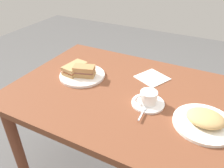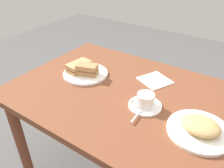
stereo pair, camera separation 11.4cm
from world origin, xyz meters
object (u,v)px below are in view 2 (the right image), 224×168
object	(u,v)px
dining_table	(125,107)
napkin	(155,80)
spoon	(138,113)
sandwich_plate	(86,74)
sandwich_front	(87,70)
coffee_saucer	(145,106)
sandwich_back	(79,66)
side_plate	(199,131)
coffee_cup	(145,99)

from	to	relation	value
dining_table	napkin	bearing A→B (deg)	-112.41
spoon	dining_table	bearing A→B (deg)	-41.64
sandwich_plate	spoon	xyz separation A→B (m)	(-0.42, 0.15, 0.01)
sandwich_front	coffee_saucer	world-z (taller)	sandwich_front
sandwich_front	napkin	xyz separation A→B (m)	(-0.34, -0.17, -0.04)
napkin	sandwich_back	bearing A→B (deg)	21.79
dining_table	napkin	xyz separation A→B (m)	(-0.08, -0.19, 0.10)
dining_table	spoon	size ratio (longest dim) A/B	11.82
dining_table	sandwich_plate	size ratio (longest dim) A/B	4.58
coffee_saucer	side_plate	world-z (taller)	side_plate
dining_table	side_plate	world-z (taller)	side_plate
sandwich_front	coffee_cup	distance (m)	0.40
coffee_cup	spoon	world-z (taller)	coffee_cup
sandwich_back	napkin	distance (m)	0.44
coffee_saucer	spoon	world-z (taller)	spoon
sandwich_plate	sandwich_back	world-z (taller)	sandwich_back
coffee_cup	napkin	distance (m)	0.25
dining_table	sandwich_plate	bearing A→B (deg)	-4.90
side_plate	napkin	world-z (taller)	side_plate
dining_table	sandwich_front	distance (m)	0.30
sandwich_front	coffee_cup	size ratio (longest dim) A/B	1.42
dining_table	sandwich_front	bearing A→B (deg)	-3.56
sandwich_plate	spoon	world-z (taller)	spoon
sandwich_back	napkin	size ratio (longest dim) A/B	0.98
dining_table	spoon	xyz separation A→B (m)	(-0.14, 0.13, 0.11)
dining_table	napkin	distance (m)	0.23
dining_table	side_plate	xyz separation A→B (m)	(-0.39, 0.08, 0.10)
coffee_cup	napkin	xyz separation A→B (m)	(0.06, -0.24, -0.04)
sandwich_back	sandwich_front	bearing A→B (deg)	172.61
sandwich_back	side_plate	world-z (taller)	sandwich_back
sandwich_plate	spoon	distance (m)	0.45
dining_table	coffee_saucer	bearing A→B (deg)	159.86
dining_table	coffee_saucer	xyz separation A→B (m)	(-0.14, 0.05, 0.10)
sandwich_front	spoon	world-z (taller)	sandwich_front
coffee_saucer	napkin	size ratio (longest dim) A/B	1.03
sandwich_plate	spoon	bearing A→B (deg)	160.49
sandwich_front	coffee_saucer	xyz separation A→B (m)	(-0.40, 0.07, -0.04)
coffee_saucer	napkin	distance (m)	0.25
sandwich_front	coffee_saucer	distance (m)	0.40
coffee_saucer	coffee_cup	xyz separation A→B (m)	(0.00, 0.00, 0.04)
coffee_cup	side_plate	xyz separation A→B (m)	(-0.26, 0.03, -0.03)
sandwich_plate	side_plate	xyz separation A→B (m)	(-0.67, 0.10, 0.00)
side_plate	napkin	distance (m)	0.41
dining_table	sandwich_back	size ratio (longest dim) A/B	7.90
dining_table	sandwich_back	xyz separation A→B (m)	(0.33, -0.03, 0.13)
dining_table	sandwich_plate	world-z (taller)	sandwich_plate
coffee_saucer	side_plate	distance (m)	0.26
spoon	coffee_saucer	bearing A→B (deg)	-86.93
spoon	side_plate	size ratio (longest dim) A/B	0.39
spoon	side_plate	xyz separation A→B (m)	(-0.25, -0.05, -0.01)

